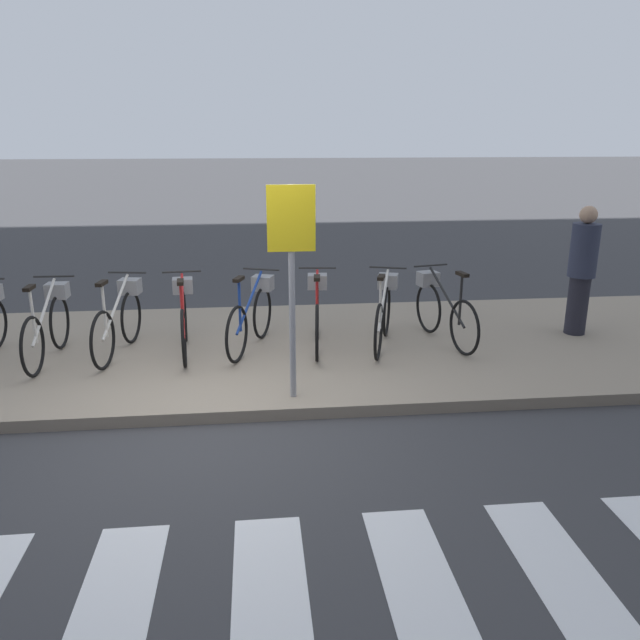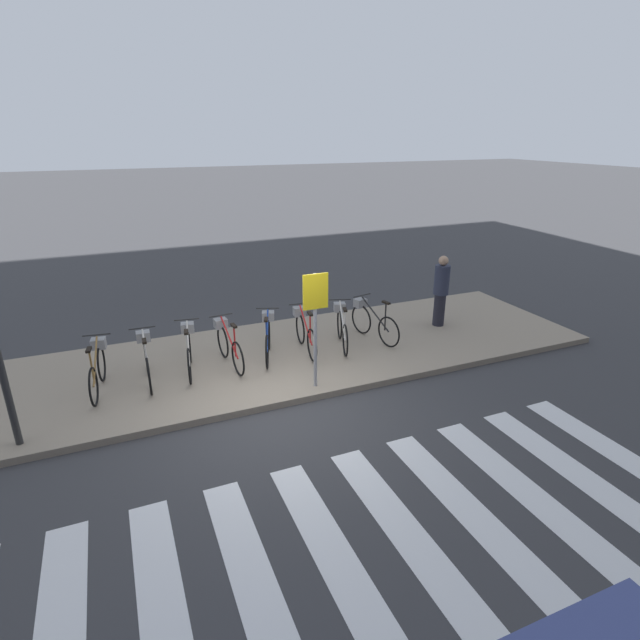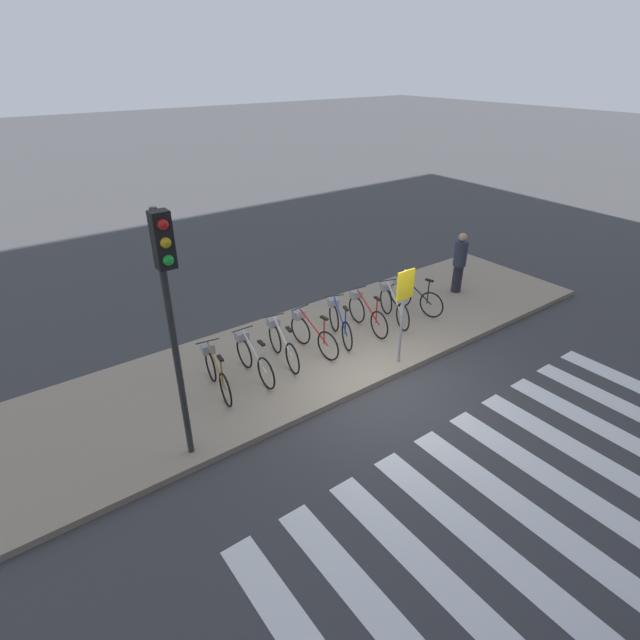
# 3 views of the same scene
# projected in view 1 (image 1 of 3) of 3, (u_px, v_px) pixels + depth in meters

# --- Properties ---
(ground_plane) EXTENTS (120.00, 120.00, 0.00)m
(ground_plane) POSITION_uv_depth(u_px,v_px,m) (215.00, 424.00, 5.82)
(ground_plane) COLOR #38383A
(sidewalk) EXTENTS (14.17, 3.64, 0.12)m
(sidewalk) POSITION_uv_depth(u_px,v_px,m) (223.00, 352.00, 7.53)
(sidewalk) COLOR gray
(sidewalk) RESTS_ON ground_plane
(parked_bicycle_1) EXTENTS (0.46, 1.55, 0.95)m
(parked_bicycle_1) POSITION_uv_depth(u_px,v_px,m) (49.00, 323.00, 7.05)
(parked_bicycle_1) COLOR black
(parked_bicycle_1) RESTS_ON sidewalk
(parked_bicycle_2) EXTENTS (0.46, 1.53, 0.95)m
(parked_bicycle_2) POSITION_uv_depth(u_px,v_px,m) (120.00, 317.00, 7.25)
(parked_bicycle_2) COLOR black
(parked_bicycle_2) RESTS_ON sidewalk
(parked_bicycle_3) EXTENTS (0.46, 1.54, 0.95)m
(parked_bicycle_3) POSITION_uv_depth(u_px,v_px,m) (184.00, 316.00, 7.30)
(parked_bicycle_3) COLOR black
(parked_bicycle_3) RESTS_ON sidewalk
(parked_bicycle_4) EXTENTS (0.64, 1.47, 0.95)m
(parked_bicycle_4) POSITION_uv_depth(u_px,v_px,m) (253.00, 313.00, 7.43)
(parked_bicycle_4) COLOR black
(parked_bicycle_4) RESTS_ON sidewalk
(parked_bicycle_5) EXTENTS (0.46, 1.54, 0.95)m
(parked_bicycle_5) POSITION_uv_depth(u_px,v_px,m) (317.00, 311.00, 7.50)
(parked_bicycle_5) COLOR black
(parked_bicycle_5) RESTS_ON sidewalk
(parked_bicycle_6) EXTENTS (0.61, 1.48, 0.95)m
(parked_bicycle_6) POSITION_uv_depth(u_px,v_px,m) (384.00, 311.00, 7.52)
(parked_bicycle_6) COLOR black
(parked_bicycle_6) RESTS_ON sidewalk
(parked_bicycle_7) EXTENTS (0.50, 1.52, 0.95)m
(parked_bicycle_7) POSITION_uv_depth(u_px,v_px,m) (442.00, 307.00, 7.66)
(parked_bicycle_7) COLOR black
(parked_bicycle_7) RESTS_ON sidewalk
(pedestrian) EXTENTS (0.34, 0.34, 1.63)m
(pedestrian) POSITION_uv_depth(u_px,v_px,m) (582.00, 268.00, 7.81)
(pedestrian) COLOR #23232D
(pedestrian) RESTS_ON sidewalk
(sign_post) EXTENTS (0.44, 0.07, 2.05)m
(sign_post) POSITION_uv_depth(u_px,v_px,m) (292.00, 256.00, 5.73)
(sign_post) COLOR #99999E
(sign_post) RESTS_ON sidewalk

